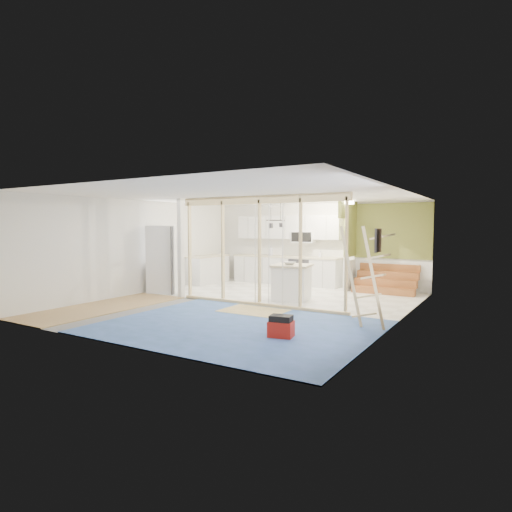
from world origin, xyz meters
The scene contains 17 objects.
room centered at (0.00, 0.00, 1.30)m, with size 7.01×8.01×2.61m.
floor_overlays centered at (0.07, 0.06, 0.01)m, with size 7.00×8.00×0.03m.
stud_frame centered at (-0.24, 0.00, 1.59)m, with size 4.66×0.14×2.60m.
base_cabinets centered at (-1.61, 3.36, 0.47)m, with size 4.45×2.24×0.93m.
upper_cabinets centered at (-0.84, 3.82, 1.82)m, with size 3.60×0.41×0.85m.
green_partition centered at (2.04, 3.66, 0.94)m, with size 2.25×1.51×2.60m.
pot_rack centered at (-0.31, 1.89, 2.00)m, with size 0.52×0.52×0.72m.
sheathing_panel centered at (3.48, -2.00, 1.30)m, with size 0.02×4.00×2.60m, color tan.
electrical_panel centered at (3.43, -1.40, 1.65)m, with size 0.04×0.30×0.40m, color #3C3C42.
ceiling_light centered at (1.40, 3.00, 2.54)m, with size 0.32×0.32×0.08m, color #FFEABF.
fridge centered at (-3.08, 0.45, 0.95)m, with size 1.10×1.06×1.90m.
island centered at (0.60, 1.10, 0.46)m, with size 1.10×1.10×0.92m.
bowl centered at (0.59, 1.01, 0.96)m, with size 0.29×0.29×0.07m, color silver.
soap_bottle_a centered at (-1.38, 3.61, 1.08)m, with size 0.12×0.12×0.31m, color #B2B4C6.
soap_bottle_b centered at (0.28, 3.76, 1.03)m, with size 0.09×0.09×0.20m, color white.
toolbox centered at (2.06, -2.27, 0.18)m, with size 0.46×0.38×0.39m.
ladder centered at (3.08, -0.92, 0.96)m, with size 1.01×0.14×1.88m.
Camera 1 is at (5.36, -8.59, 1.89)m, focal length 30.00 mm.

